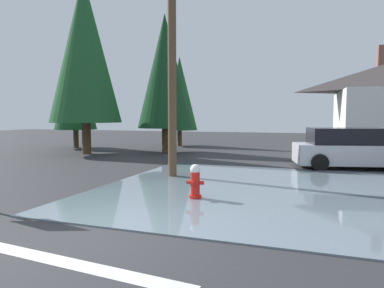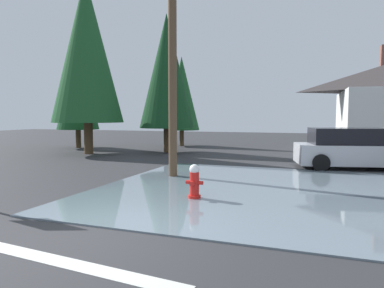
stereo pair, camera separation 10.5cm
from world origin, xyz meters
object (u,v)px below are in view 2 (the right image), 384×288
Objects in this scene: pine_tree_tall_left at (86,50)px; pine_tree_far_center at (182,94)px; utility_pole at (172,49)px; pine_tree_short_left at (77,87)px; parked_car at (353,149)px; pine_tree_mid_left at (167,71)px; fire_hydrant at (194,182)px.

pine_tree_tall_left reaches higher than pine_tree_far_center.
utility_pole is 13.01m from pine_tree_short_left.
parked_car is 0.61× the size of pine_tree_mid_left.
parked_car is at bearing -4.58° from pine_tree_tall_left.
utility_pole is 1.05× the size of pine_tree_mid_left.
pine_tree_far_center is at bearing 110.08° from utility_pole.
pine_tree_mid_left is 4.59m from pine_tree_far_center.
pine_tree_tall_left is at bearing -44.91° from pine_tree_short_left.
fire_hydrant is 16.54m from pine_tree_short_left.
fire_hydrant is 0.14× the size of pine_tree_far_center.
pine_tree_tall_left is at bearing 143.92° from utility_pole.
pine_tree_mid_left reaches higher than fire_hydrant.
pine_tree_mid_left is at bearing 161.00° from parked_car.
utility_pole reaches higher than pine_tree_short_left.
pine_tree_short_left reaches higher than parked_car.
fire_hydrant is 0.13× the size of pine_tree_short_left.
utility_pole is at bearing -36.08° from pine_tree_tall_left.
pine_tree_short_left is (-6.63, 0.72, -0.62)m from pine_tree_mid_left.
pine_tree_short_left is at bearing 166.14° from parked_car.
parked_car is 16.80m from pine_tree_short_left.
pine_tree_mid_left is at bearing -79.26° from pine_tree_far_center.
pine_tree_mid_left reaches higher than parked_car.
parked_car is at bearing 35.57° from utility_pole.
parked_car is 14.01m from pine_tree_tall_left.
pine_tree_tall_left is at bearing -149.60° from pine_tree_mid_left.
utility_pole is 0.85× the size of pine_tree_tall_left.
pine_tree_short_left is at bearing -147.48° from pine_tree_far_center.
pine_tree_tall_left is 4.43m from pine_tree_short_left.
pine_tree_tall_left is 1.55× the size of pine_tree_far_center.
pine_tree_mid_left is at bearing -6.19° from pine_tree_short_left.
utility_pole is at bearing -64.83° from pine_tree_mid_left.
pine_tree_far_center is (2.88, 6.59, -2.00)m from pine_tree_tall_left.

